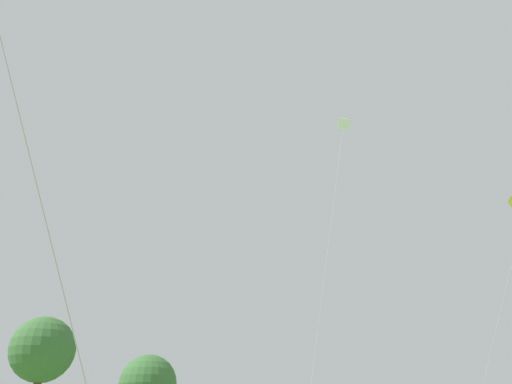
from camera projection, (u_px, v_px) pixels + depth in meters
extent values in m
cylinder|color=#B2B2B7|center=(32.00, 164.00, 11.10)|extent=(5.70, 0.17, 12.87)
cylinder|color=#B2B2B7|center=(495.00, 337.00, 17.75)|extent=(1.83, 4.49, 8.49)
cube|color=white|center=(343.00, 124.00, 32.89)|extent=(0.75, 0.88, 0.63)
cylinder|color=#B2B2B7|center=(325.00, 269.00, 28.61)|extent=(3.27, 1.41, 18.34)
sphere|color=#386633|center=(148.00, 384.00, 57.60)|extent=(6.08, 6.08, 6.08)
sphere|color=#386633|center=(43.00, 349.00, 47.06)|extent=(5.54, 5.54, 5.54)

